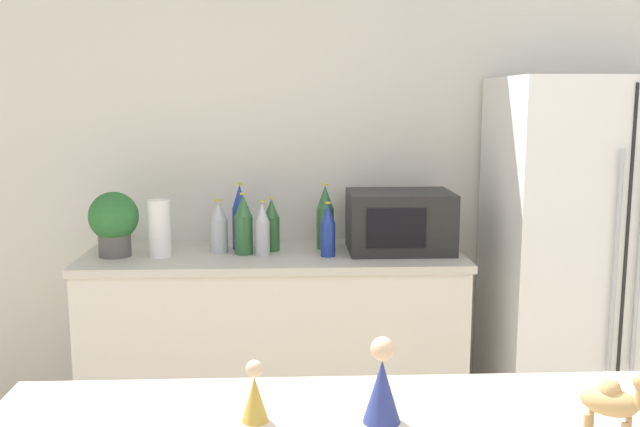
# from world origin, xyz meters

# --- Properties ---
(wall_back) EXTENTS (8.00, 0.06, 2.55)m
(wall_back) POSITION_xyz_m (0.00, 2.73, 1.27)
(wall_back) COLOR silver
(wall_back) RESTS_ON ground_plane
(back_counter) EXTENTS (1.75, 0.63, 0.90)m
(back_counter) POSITION_xyz_m (-0.45, 2.40, 0.45)
(back_counter) COLOR silver
(back_counter) RESTS_ON ground_plane
(refrigerator) EXTENTS (0.88, 0.71, 1.70)m
(refrigerator) POSITION_xyz_m (1.02, 2.34, 0.85)
(refrigerator) COLOR white
(refrigerator) RESTS_ON ground_plane
(potted_plant) EXTENTS (0.22, 0.22, 0.29)m
(potted_plant) POSITION_xyz_m (-1.17, 2.36, 1.06)
(potted_plant) COLOR #595451
(potted_plant) RESTS_ON back_counter
(paper_towel_roll) EXTENTS (0.10, 0.10, 0.26)m
(paper_towel_roll) POSITION_xyz_m (-0.96, 2.34, 1.03)
(paper_towel_roll) COLOR white
(paper_towel_roll) RESTS_ON back_counter
(microwave) EXTENTS (0.48, 0.37, 0.28)m
(microwave) POSITION_xyz_m (0.14, 2.42, 1.04)
(microwave) COLOR black
(microwave) RESTS_ON back_counter
(back_bottle_0) EXTENTS (0.08, 0.08, 0.28)m
(back_bottle_0) POSITION_xyz_m (-0.59, 2.38, 1.03)
(back_bottle_0) COLOR #2D6033
(back_bottle_0) RESTS_ON back_counter
(back_bottle_1) EXTENTS (0.08, 0.08, 0.31)m
(back_bottle_1) POSITION_xyz_m (-0.21, 2.48, 1.05)
(back_bottle_1) COLOR #2D6033
(back_bottle_1) RESTS_ON back_counter
(back_bottle_2) EXTENTS (0.08, 0.08, 0.25)m
(back_bottle_2) POSITION_xyz_m (-0.70, 2.42, 1.02)
(back_bottle_2) COLOR #B2B7BC
(back_bottle_2) RESTS_ON back_counter
(back_bottle_3) EXTENTS (0.07, 0.07, 0.25)m
(back_bottle_3) POSITION_xyz_m (-0.50, 2.35, 1.02)
(back_bottle_3) COLOR #B2B7BC
(back_bottle_3) RESTS_ON back_counter
(back_bottle_4) EXTENTS (0.08, 0.08, 0.25)m
(back_bottle_4) POSITION_xyz_m (-0.46, 2.45, 1.02)
(back_bottle_4) COLOR #2D6033
(back_bottle_4) RESTS_ON back_counter
(back_bottle_5) EXTENTS (0.07, 0.07, 0.25)m
(back_bottle_5) POSITION_xyz_m (-0.20, 2.31, 1.02)
(back_bottle_5) COLOR navy
(back_bottle_5) RESTS_ON back_counter
(back_bottle_6) EXTENTS (0.07, 0.07, 0.31)m
(back_bottle_6) POSITION_xyz_m (-0.61, 2.50, 1.05)
(back_bottle_6) COLOR navy
(back_bottle_6) RESTS_ON back_counter
(camel_figurine) EXTENTS (0.11, 0.10, 0.14)m
(camel_figurine) POSITION_xyz_m (0.16, 0.27, 1.10)
(camel_figurine) COLOR tan
(camel_figurine) RESTS_ON bar_counter
(wise_man_figurine_blue) EXTENTS (0.05, 0.05, 0.12)m
(wise_man_figurine_blue) POSITION_xyz_m (-0.44, 0.39, 1.07)
(wise_man_figurine_blue) COLOR #B28933
(wise_man_figurine_blue) RESTS_ON bar_counter
(wise_man_figurine_crimson) EXTENTS (0.07, 0.07, 0.16)m
(wise_man_figurine_crimson) POSITION_xyz_m (-0.21, 0.37, 1.09)
(wise_man_figurine_crimson) COLOR navy
(wise_man_figurine_crimson) RESTS_ON bar_counter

